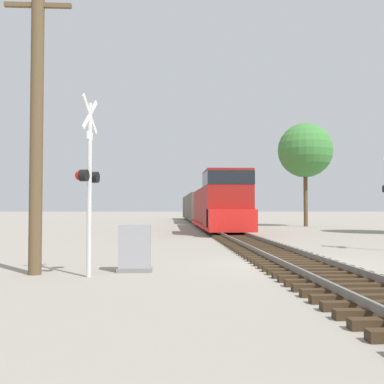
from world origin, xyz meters
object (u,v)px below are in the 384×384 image
object	(u,v)px
freight_train	(203,207)
relay_cabinet	(135,248)
utility_pole	(37,124)
tree_mid_background	(305,150)
crossing_signal_near	(89,178)

from	to	relation	value
freight_train	relay_cabinet	world-z (taller)	freight_train
utility_pole	tree_mid_background	xyz separation A→B (m)	(16.85, 30.30, 3.30)
crossing_signal_near	utility_pole	size ratio (longest dim) A/B	0.59
crossing_signal_near	tree_mid_background	world-z (taller)	tree_mid_background
freight_train	utility_pole	distance (m)	38.56
tree_mid_background	relay_cabinet	bearing A→B (deg)	-115.42
crossing_signal_near	relay_cabinet	bearing A→B (deg)	141.41
crossing_signal_near	relay_cabinet	distance (m)	2.39
freight_train	tree_mid_background	bearing A→B (deg)	-38.56
freight_train	relay_cabinet	xyz separation A→B (m)	(-4.87, -37.38, -1.21)
relay_cabinet	utility_pole	xyz separation A→B (m)	(-2.63, -0.38, 3.40)
freight_train	utility_pole	world-z (taller)	utility_pole
relay_cabinet	utility_pole	bearing A→B (deg)	-171.72
crossing_signal_near	tree_mid_background	bearing A→B (deg)	166.90
relay_cabinet	utility_pole	world-z (taller)	utility_pole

